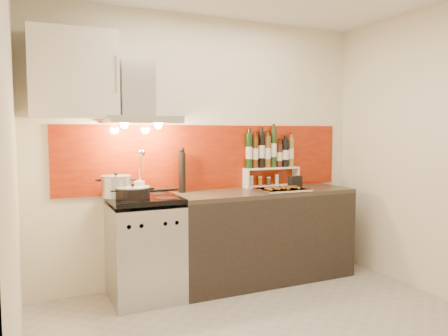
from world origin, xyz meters
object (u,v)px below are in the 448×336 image
counter (263,235)px  stock_pot (116,186)px  range_stove (145,250)px  pepper_mill (182,171)px  saute_pan (134,192)px  baking_tray (282,189)px

counter → stock_pot: (-1.42, 0.09, 0.55)m
range_stove → pepper_mill: size_ratio=2.11×
counter → stock_pot: 1.53m
stock_pot → pepper_mill: (0.64, 0.10, 0.10)m
stock_pot → saute_pan: stock_pot is taller
stock_pot → saute_pan: bearing=-50.7°
range_stove → counter: (1.20, 0.00, 0.01)m
range_stove → stock_pot: bearing=156.2°
stock_pot → pepper_mill: pepper_mill is taller
saute_pan → baking_tray: 1.45m
saute_pan → stock_pot: bearing=129.3°
counter → baking_tray: size_ratio=3.65×
counter → pepper_mill: size_ratio=4.17×
counter → stock_pot: size_ratio=6.98×
counter → baking_tray: 0.50m
counter → saute_pan: size_ratio=3.17×
saute_pan → pepper_mill: 0.59m
stock_pot → baking_tray: stock_pot is taller
range_stove → baking_tray: baking_tray is taller
counter → pepper_mill: 1.04m
range_stove → stock_pot: (-0.22, 0.10, 0.56)m
range_stove → counter: bearing=0.2°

